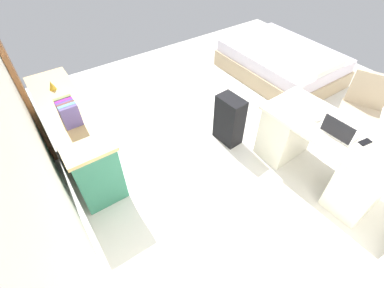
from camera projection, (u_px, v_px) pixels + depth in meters
ground_plane at (253, 133)px, 3.87m from camera, size 5.95×5.95×0.00m
wall_back at (20, 125)px, 1.92m from camera, size 4.05×0.10×2.71m
door_wooden at (14, 73)px, 3.05m from camera, size 0.88×0.05×2.04m
desk at (322, 152)px, 3.08m from camera, size 1.47×0.73×0.73m
office_chair at (357, 115)px, 3.48m from camera, size 0.60×0.60×0.94m
credenza at (75, 134)px, 3.28m from camera, size 1.80×0.48×0.78m
bed at (281, 63)px, 4.78m from camera, size 1.90×1.40×0.58m
suitcase_black at (229, 120)px, 3.55m from camera, size 0.37×0.24×0.66m
laptop at (339, 131)px, 2.72m from camera, size 0.32×0.24×0.21m
computer_mouse at (317, 119)px, 2.91m from camera, size 0.06×0.10×0.03m
cell_phone_near_laptop at (365, 142)px, 2.68m from camera, size 0.09×0.14×0.01m
book_row at (69, 112)px, 2.75m from camera, size 0.24×0.17×0.24m
figurine_small at (52, 85)px, 3.21m from camera, size 0.08×0.08×0.11m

